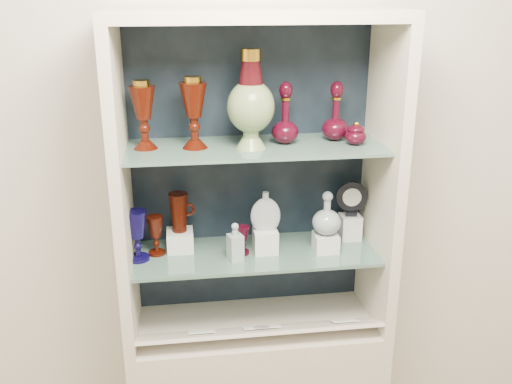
{
  "coord_description": "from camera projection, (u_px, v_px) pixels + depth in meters",
  "views": [
    {
      "loc": [
        -0.27,
        -0.42,
        2.0
      ],
      "look_at": [
        0.0,
        1.53,
        1.3
      ],
      "focal_mm": 40.0,
      "sensor_mm": 36.0,
      "label": 1
    }
  ],
  "objects": [
    {
      "name": "wall_back",
      "position": [
        248.0,
        150.0,
        2.26
      ],
      "size": [
        3.5,
        0.02,
        2.8
      ],
      "primitive_type": "cube",
      "color": "silver",
      "rests_on": "ground"
    },
    {
      "name": "cabinet_back_panel",
      "position": [
        249.0,
        170.0,
        2.26
      ],
      "size": [
        0.98,
        0.02,
        1.15
      ],
      "primitive_type": "cube",
      "color": "black",
      "rests_on": "cabinet_base"
    },
    {
      "name": "cabinet_side_left",
      "position": [
        122.0,
        192.0,
        2.02
      ],
      "size": [
        0.04,
        0.4,
        1.15
      ],
      "primitive_type": "cube",
      "color": "beige",
      "rests_on": "cabinet_base"
    },
    {
      "name": "cabinet_side_right",
      "position": [
        382.0,
        180.0,
        2.14
      ],
      "size": [
        0.04,
        0.4,
        1.15
      ],
      "primitive_type": "cube",
      "color": "beige",
      "rests_on": "cabinet_base"
    },
    {
      "name": "cabinet_top_cap",
      "position": [
        256.0,
        15.0,
        1.88
      ],
      "size": [
        1.0,
        0.4,
        0.04
      ],
      "primitive_type": "cube",
      "color": "beige",
      "rests_on": "cabinet_side_left"
    },
    {
      "name": "shelf_lower",
      "position": [
        255.0,
        253.0,
        2.19
      ],
      "size": [
        0.92,
        0.34,
        0.01
      ],
      "primitive_type": "cube",
      "color": "slate",
      "rests_on": "cabinet_side_left"
    },
    {
      "name": "shelf_upper",
      "position": [
        255.0,
        147.0,
        2.05
      ],
      "size": [
        0.92,
        0.34,
        0.01
      ],
      "primitive_type": "cube",
      "color": "slate",
      "rests_on": "cabinet_side_left"
    },
    {
      "name": "label_ledge",
      "position": [
        260.0,
        331.0,
        2.16
      ],
      "size": [
        0.92,
        0.17,
        0.09
      ],
      "primitive_type": "cube",
      "rotation": [
        -0.44,
        0.0,
        0.0
      ],
      "color": "beige",
      "rests_on": "cabinet_base"
    },
    {
      "name": "label_card_0",
      "position": [
        344.0,
        321.0,
        2.2
      ],
      "size": [
        0.1,
        0.06,
        0.03
      ],
      "primitive_type": "cube",
      "rotation": [
        -0.44,
        0.0,
        0.0
      ],
      "color": "white",
      "rests_on": "label_ledge"
    },
    {
      "name": "label_card_1",
      "position": [
        202.0,
        332.0,
        2.13
      ],
      "size": [
        0.1,
        0.06,
        0.03
      ],
      "primitive_type": "cube",
      "rotation": [
        -0.44,
        0.0,
        0.0
      ],
      "color": "white",
      "rests_on": "label_ledge"
    },
    {
      "name": "label_card_2",
      "position": [
        267.0,
        327.0,
        2.16
      ],
      "size": [
        0.1,
        0.06,
        0.03
      ],
      "primitive_type": "cube",
      "rotation": [
        -0.44,
        0.0,
        0.0
      ],
      "color": "white",
      "rests_on": "label_ledge"
    },
    {
      "name": "label_card_3",
      "position": [
        256.0,
        328.0,
        2.15
      ],
      "size": [
        0.1,
        0.06,
        0.03
      ],
      "primitive_type": "cube",
      "rotation": [
        -0.44,
        0.0,
        0.0
      ],
      "color": "white",
      "rests_on": "label_ledge"
    },
    {
      "name": "pedestal_lamp_left",
      "position": [
        194.0,
        113.0,
        1.98
      ],
      "size": [
        0.1,
        0.1,
        0.25
      ],
      "primitive_type": null,
      "rotation": [
        0.0,
        0.0,
        -0.01
      ],
      "color": "#3F1006",
      "rests_on": "shelf_upper"
    },
    {
      "name": "pedestal_lamp_right",
      "position": [
        144.0,
        115.0,
        1.97
      ],
      "size": [
        0.11,
        0.11,
        0.24
      ],
      "primitive_type": null,
      "rotation": [
        0.0,
        0.0,
        -0.23
      ],
      "color": "#3F1006",
      "rests_on": "shelf_upper"
    },
    {
      "name": "enamel_urn",
      "position": [
        251.0,
        100.0,
        1.97
      ],
      "size": [
        0.22,
        0.22,
        0.34
      ],
      "primitive_type": null,
      "rotation": [
        0.0,
        0.0,
        0.43
      ],
      "color": "#0A481C",
      "rests_on": "shelf_upper"
    },
    {
      "name": "ruby_decanter_a",
      "position": [
        285.0,
        109.0,
        2.04
      ],
      "size": [
        0.1,
        0.1,
        0.25
      ],
      "primitive_type": null,
      "rotation": [
        0.0,
        0.0,
        -0.01
      ],
      "color": "#470719",
      "rests_on": "shelf_upper"
    },
    {
      "name": "ruby_decanter_b",
      "position": [
        336.0,
        109.0,
        2.09
      ],
      "size": [
        0.1,
        0.1,
        0.23
      ],
      "primitive_type": null,
      "rotation": [
        0.0,
        0.0,
        -0.01
      ],
      "color": "#470719",
      "rests_on": "shelf_upper"
    },
    {
      "name": "lidded_bowl",
      "position": [
        356.0,
        133.0,
        2.05
      ],
      "size": [
        0.1,
        0.1,
        0.09
      ],
      "primitive_type": null,
      "rotation": [
        0.0,
        0.0,
        -0.37
      ],
      "color": "#470719",
      "rests_on": "shelf_upper"
    },
    {
      "name": "cobalt_goblet",
      "position": [
        137.0,
        236.0,
        2.09
      ],
      "size": [
        0.09,
        0.09,
        0.19
      ],
      "primitive_type": null,
      "rotation": [
        0.0,
        0.0,
        -0.13
      ],
      "color": "#0F0947",
      "rests_on": "shelf_lower"
    },
    {
      "name": "ruby_goblet_tall",
      "position": [
        156.0,
        235.0,
        2.14
      ],
      "size": [
        0.08,
        0.08,
        0.15
      ],
      "primitive_type": null,
      "rotation": [
        0.0,
        0.0,
        -0.27
      ],
      "color": "#3F1006",
      "rests_on": "shelf_lower"
    },
    {
      "name": "ruby_goblet_small",
      "position": [
        242.0,
        240.0,
        2.15
      ],
      "size": [
        0.06,
        0.06,
        0.11
      ],
      "primitive_type": null,
      "rotation": [
        0.0,
        0.0,
        0.06
      ],
      "color": "#470719",
      "rests_on": "shelf_lower"
    },
    {
      "name": "riser_ruby_pitcher",
      "position": [
        180.0,
        240.0,
        2.19
      ],
      "size": [
        0.1,
        0.1,
        0.08
      ],
      "primitive_type": "cube",
      "color": "silver",
      "rests_on": "shelf_lower"
    },
    {
      "name": "ruby_pitcher",
      "position": [
        179.0,
        212.0,
        2.15
      ],
      "size": [
        0.12,
        0.09,
        0.15
      ],
      "primitive_type": null,
      "rotation": [
        0.0,
        0.0,
        0.15
      ],
      "color": "#3F1006",
      "rests_on": "riser_ruby_pitcher"
    },
    {
      "name": "clear_square_bottle",
      "position": [
        235.0,
        242.0,
        2.1
      ],
      "size": [
        0.07,
        0.07,
        0.15
      ],
      "primitive_type": null,
      "rotation": [
        0.0,
        0.0,
        0.31
      ],
      "color": "#8FA0A5",
      "rests_on": "shelf_lower"
    },
    {
      "name": "riser_flat_flask",
      "position": [
        265.0,
        241.0,
        2.18
      ],
      "size": [
        0.09,
        0.09,
        0.09
      ],
      "primitive_type": "cube",
      "color": "silver",
      "rests_on": "shelf_lower"
    },
    {
      "name": "flat_flask",
      "position": [
        266.0,
        211.0,
        2.13
      ],
      "size": [
        0.12,
        0.05,
        0.16
      ],
      "primitive_type": null,
      "rotation": [
        0.0,
        0.0,
        -0.05
      ],
      "color": "#A3ADB6",
      "rests_on": "riser_flat_flask"
    },
    {
      "name": "riser_clear_round_decanter",
      "position": [
        326.0,
        242.0,
        2.19
      ],
      "size": [
        0.09,
        0.09,
        0.07
      ],
      "primitive_type": "cube",
      "color": "silver",
      "rests_on": "shelf_lower"
    },
    {
      "name": "clear_round_decanter",
      "position": [
        327.0,
        214.0,
        2.15
      ],
      "size": [
        0.13,
        0.13,
        0.16
      ],
      "primitive_type": null,
      "rotation": [
        0.0,
        0.0,
        0.27
      ],
      "color": "#8FA0A5",
      "rests_on": "riser_clear_round_decanter"
    },
    {
      "name": "riser_cameo_medallion",
      "position": [
        350.0,
        227.0,
        2.29
      ],
      "size": [
        0.08,
        0.08,
        0.1
      ],
      "primitive_type": "cube",
      "color": "silver",
      "rests_on": "shelf_lower"
    },
    {
      "name": "cameo_medallion",
      "position": [
        352.0,
        198.0,
        2.25
      ],
      "size": [
        0.13,
        0.06,
        0.15
      ],
      "primitive_type": null,
      "rotation": [
        0.0,
        0.0,
        -0.13
      ],
      "color": "black",
      "rests_on": "riser_cameo_medallion"
    }
  ]
}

